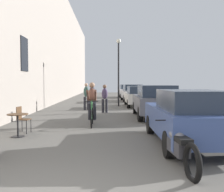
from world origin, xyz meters
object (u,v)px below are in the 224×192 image
object	(u,v)px
cafe_chair_mid_toward_street	(22,118)
street_lamp	(119,64)
parked_car_third	(138,96)
pedestrian_far	(86,95)
parked_car_second	(155,101)
parked_car_fourth	(132,93)
parked_car_fifth	(126,91)
parked_car_nearest	(188,116)
cyclist_on_bicycle	(92,105)
cafe_table_mid	(18,120)
parked_motorcycle	(178,147)
pedestrian_near	(92,98)
pedestrian_mid	(105,97)

from	to	relation	value
cafe_chair_mid_toward_street	street_lamp	size ratio (longest dim) A/B	0.18
parked_car_third	pedestrian_far	bearing A→B (deg)	-147.94
pedestrian_far	parked_car_second	size ratio (longest dim) A/B	0.37
cafe_chair_mid_toward_street	parked_car_fourth	distance (m)	16.28
cafe_chair_mid_toward_street	parked_car_third	size ratio (longest dim) A/B	0.22
parked_car_fifth	parked_car_nearest	bearing A→B (deg)	-90.55
parked_car_nearest	cyclist_on_bicycle	bearing A→B (deg)	129.96
cafe_table_mid	parked_car_third	distance (m)	11.57
pedestrian_far	parked_motorcycle	size ratio (longest dim) A/B	0.78
pedestrian_near	parked_car_second	size ratio (longest dim) A/B	0.38
parked_car_fourth	pedestrian_mid	bearing A→B (deg)	-104.77
cyclist_on_bicycle	parked_car_fourth	distance (m)	14.14
pedestrian_near	street_lamp	size ratio (longest dim) A/B	0.35
cafe_table_mid	parked_car_third	bearing A→B (deg)	64.04
parked_car_nearest	parked_car_fifth	world-z (taller)	parked_car_fifth
parked_motorcycle	pedestrian_far	bearing A→B (deg)	103.44
pedestrian_far	pedestrian_near	bearing A→B (deg)	-81.47
cyclist_on_bicycle	pedestrian_near	size ratio (longest dim) A/B	1.03
pedestrian_mid	parked_car_nearest	distance (m)	7.99
parked_car_fifth	parked_car_third	bearing A→B (deg)	-90.70
cafe_table_mid	parked_car_fifth	world-z (taller)	parked_car_fifth
pedestrian_near	pedestrian_far	size ratio (longest dim) A/B	1.02
parked_car_fourth	parked_car_fifth	size ratio (longest dim) A/B	1.02
pedestrian_near	parked_car_third	distance (m)	6.76
parked_car_fifth	street_lamp	bearing A→B (deg)	-97.45
cyclist_on_bicycle	pedestrian_mid	bearing A→B (deg)	83.51
pedestrian_mid	parked_car_second	xyz separation A→B (m)	(2.46, -2.07, -0.08)
cyclist_on_bicycle	parked_car_second	xyz separation A→B (m)	(2.95, 2.25, 0.01)
cafe_chair_mid_toward_street	parked_car_nearest	size ratio (longest dim) A/B	0.21
street_lamp	parked_car_third	xyz separation A→B (m)	(1.38, -0.33, -2.35)
parked_car_third	cafe_table_mid	bearing A→B (deg)	-115.96
cafe_table_mid	cyclist_on_bicycle	bearing A→B (deg)	45.22
parked_car_fifth	parked_car_second	bearing A→B (deg)	-90.21
pedestrian_mid	cyclist_on_bicycle	bearing A→B (deg)	-96.49
parked_car_nearest	parked_car_fourth	world-z (taller)	parked_car_fourth
parked_car_fifth	cafe_table_mid	bearing A→B (deg)	-103.10
cyclist_on_bicycle	parked_car_nearest	world-z (taller)	cyclist_on_bicycle
pedestrian_mid	parked_motorcycle	bearing A→B (deg)	-81.01
cyclist_on_bicycle	parked_car_nearest	bearing A→B (deg)	-50.04
parked_car_third	parked_motorcycle	world-z (taller)	parked_car_third
pedestrian_mid	street_lamp	world-z (taller)	street_lamp
cafe_table_mid	parked_car_second	size ratio (longest dim) A/B	0.16
pedestrian_near	parked_car_fifth	distance (m)	18.34
cyclist_on_bicycle	parked_motorcycle	distance (m)	5.61
parked_car_third	parked_motorcycle	distance (m)	13.44
cafe_chair_mid_toward_street	parked_car_third	xyz separation A→B (m)	(5.14, 9.76, 0.24)
pedestrian_near	pedestrian_mid	size ratio (longest dim) A/B	1.07
parked_car_second	parked_car_third	xyz separation A→B (m)	(-0.08, 5.93, -0.06)
pedestrian_near	parked_car_second	bearing A→B (deg)	2.72
pedestrian_far	cyclist_on_bicycle	bearing A→B (deg)	-83.56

